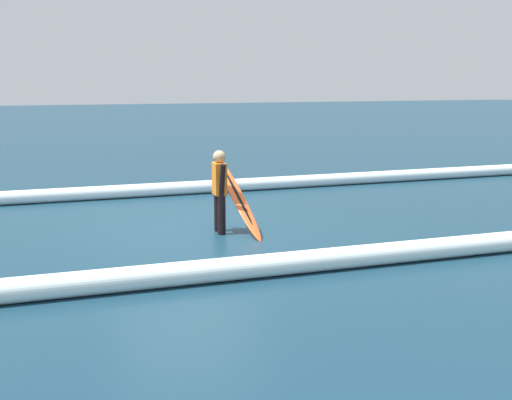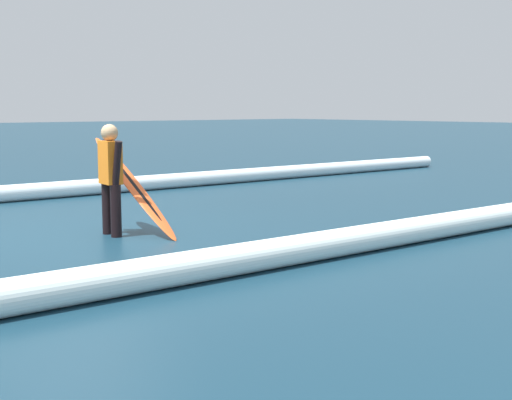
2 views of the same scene
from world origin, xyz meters
TOP-DOWN VIEW (x-y plane):
  - ground_plane at (0.00, 0.00)m, footprint 137.47×137.47m
  - surfer at (-0.46, 0.45)m, footprint 0.23×0.64m
  - surfboard at (-0.78, 0.48)m, footprint 0.43×1.74m
  - wave_crest_foreground at (-1.54, -3.64)m, footprint 21.88×0.85m
  - wave_crest_midground at (-1.36, 3.25)m, footprint 22.03×1.12m

SIDE VIEW (x-z plane):
  - ground_plane at x=0.00m, z-range 0.00..0.00m
  - wave_crest_foreground at x=-1.54m, z-range 0.00..0.30m
  - wave_crest_midground at x=-1.36m, z-range 0.00..0.32m
  - surfboard at x=-0.78m, z-range -0.02..1.26m
  - surfer at x=-0.46m, z-range 0.09..1.53m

